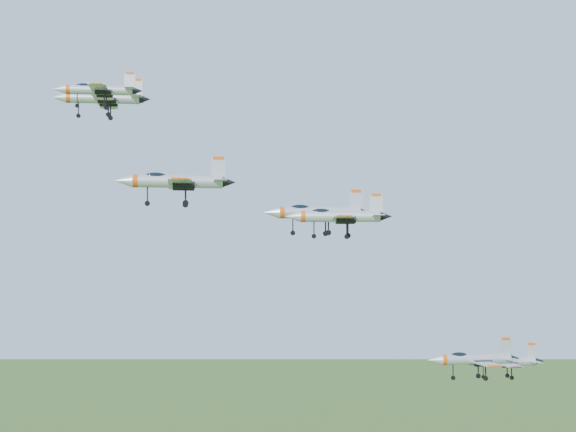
{
  "coord_description": "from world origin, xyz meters",
  "views": [
    {
      "loc": [
        7.92,
        -98.8,
        114.45
      ],
      "look_at": [
        12.66,
        -0.43,
        120.78
      ],
      "focal_mm": 50.0,
      "sensor_mm": 36.0,
      "label": 1
    }
  ],
  "objects": [
    {
      "name": "jet_lead",
      "position": [
        -13.48,
        15.59,
        138.65
      ],
      "size": [
        14.0,
        11.55,
        3.74
      ],
      "rotation": [
        0.0,
        0.0,
        0.05
      ],
      "color": "#B1B8BF"
    },
    {
      "name": "jet_left_high",
      "position": [
        -11.19,
        1.08,
        136.63
      ],
      "size": [
        11.12,
        9.18,
        2.97
      ],
      "rotation": [
        0.0,
        0.0,
        0.06
      ],
      "color": "#B1B8BF"
    },
    {
      "name": "jet_right_high",
      "position": [
        0.31,
        -18.02,
        123.13
      ],
      "size": [
        12.24,
        10.15,
        3.27
      ],
      "rotation": [
        0.0,
        0.0,
        0.09
      ],
      "color": "#B1B8BF"
    },
    {
      "name": "jet_left_low",
      "position": [
        16.42,
        2.31,
        121.42
      ],
      "size": [
        14.05,
        11.59,
        3.76
      ],
      "rotation": [
        0.0,
        0.0,
        0.05
      ],
      "color": "#B1B8BF"
    },
    {
      "name": "jet_right_low",
      "position": [
        17.92,
        -7.96,
        120.3
      ],
      "size": [
        12.3,
        10.16,
        3.29
      ],
      "rotation": [
        0.0,
        0.0,
        -0.06
      ],
      "color": "#B1B8BF"
    },
    {
      "name": "jet_trail",
      "position": [
        34.63,
        -3.5,
        103.54
      ],
      "size": [
        11.72,
        9.77,
        3.13
      ],
      "rotation": [
        0.0,
        0.0,
        0.13
      ],
      "color": "#B1B8BF"
    },
    {
      "name": "jet_extra",
      "position": [
        41.48,
        7.36,
        102.02
      ],
      "size": [
        11.24,
        9.25,
        3.01
      ],
      "rotation": [
        0.0,
        0.0,
        -0.03
      ],
      "color": "#B1B8BF"
    }
  ]
}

